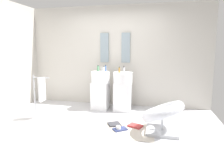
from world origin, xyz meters
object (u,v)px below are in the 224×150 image
object	(u,v)px
soap_bottle_green	(98,68)
soap_bottle_blue	(106,68)
pedestal_sink_left	(100,89)
lounge_chair	(162,114)
magazine_navy	(120,129)
soap_bottle_amber	(119,70)
towel_rack	(41,90)
magazine_charcoal	(114,124)
coffee_mug	(118,128)
magazine_red	(135,126)
soap_bottle_grey	(124,69)
soap_bottle_white	(104,69)
pedestal_sink_right	(123,90)

from	to	relation	value
soap_bottle_green	soap_bottle_blue	bearing A→B (deg)	8.65
pedestal_sink_left	soap_bottle_green	xyz separation A→B (m)	(-0.08, 0.08, 0.51)
lounge_chair	magazine_navy	bearing A→B (deg)	-174.63
soap_bottle_green	soap_bottle_amber	xyz separation A→B (m)	(0.58, -0.20, -0.01)
towel_rack	magazine_charcoal	size ratio (longest dim) A/B	4.14
coffee_mug	magazine_red	bearing A→B (deg)	40.11
magazine_charcoal	lounge_chair	bearing A→B (deg)	-38.12
magazine_red	soap_bottle_grey	size ratio (longest dim) A/B	1.90
soap_bottle_green	towel_rack	bearing A→B (deg)	-132.14
lounge_chair	soap_bottle_amber	bearing A→B (deg)	134.29
magazine_charcoal	coffee_mug	size ratio (longest dim) A/B	2.66
pedestal_sink_left	soap_bottle_white	bearing A→B (deg)	-27.84
pedestal_sink_left	pedestal_sink_right	xyz separation A→B (m)	(0.56, 0.00, 0.00)
pedestal_sink_right	lounge_chair	xyz separation A→B (m)	(0.91, -1.12, -0.15)
magazine_red	magazine_navy	world-z (taller)	magazine_red
magazine_navy	soap_bottle_green	distance (m)	1.79
towel_rack	magazine_charcoal	bearing A→B (deg)	-0.30
magazine_red	magazine_charcoal	world-z (taller)	magazine_red
towel_rack	magazine_red	world-z (taller)	towel_rack
pedestal_sink_left	lounge_chair	world-z (taller)	pedestal_sink_left
magazine_red	pedestal_sink_left	bearing A→B (deg)	158.24
magazine_navy	soap_bottle_blue	world-z (taller)	soap_bottle_blue
lounge_chair	coffee_mug	bearing A→B (deg)	-172.57
magazine_navy	soap_bottle_grey	world-z (taller)	soap_bottle_grey
soap_bottle_grey	soap_bottle_white	size ratio (longest dim) A/B	0.91
soap_bottle_white	soap_bottle_amber	xyz separation A→B (m)	(0.39, -0.07, -0.00)
lounge_chair	soap_bottle_white	bearing A→B (deg)	142.02
lounge_chair	soap_bottle_blue	size ratio (longest dim) A/B	6.50
pedestal_sink_right	coffee_mug	xyz separation A→B (m)	(0.13, -1.22, -0.44)
pedestal_sink_right	soap_bottle_white	distance (m)	0.69
pedestal_sink_left	magazine_navy	bearing A→B (deg)	-58.96
magazine_red	soap_bottle_grey	distance (m)	1.55
soap_bottle_green	coffee_mug	bearing A→B (deg)	-59.39
magazine_charcoal	soap_bottle_grey	world-z (taller)	soap_bottle_grey
towel_rack	soap_bottle_grey	size ratio (longest dim) A/B	7.05
soap_bottle_grey	soap_bottle_white	xyz separation A→B (m)	(-0.46, -0.20, 0.01)
soap_bottle_blue	lounge_chair	bearing A→B (deg)	-41.99
magazine_charcoal	soap_bottle_amber	distance (m)	1.30
lounge_chair	soap_bottle_blue	xyz separation A→B (m)	(-1.37, 1.23, 0.66)
soap_bottle_green	soap_bottle_grey	size ratio (longest dim) A/B	1.14
towel_rack	magazine_navy	distance (m)	1.86
soap_bottle_amber	soap_bottle_blue	xyz separation A→B (m)	(-0.39, 0.23, 0.01)
coffee_mug	soap_bottle_green	bearing A→B (deg)	120.61
soap_bottle_white	magazine_navy	bearing A→B (deg)	-61.73
magazine_red	pedestal_sink_right	bearing A→B (deg)	136.28
magazine_red	magazine_navy	distance (m)	0.33
lounge_chair	magazine_charcoal	xyz separation A→B (m)	(-0.91, 0.14, -0.33)
pedestal_sink_right	soap_bottle_green	distance (m)	0.82
magazine_navy	coffee_mug	bearing A→B (deg)	-165.55
magazine_charcoal	pedestal_sink_right	bearing A→B (deg)	60.60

